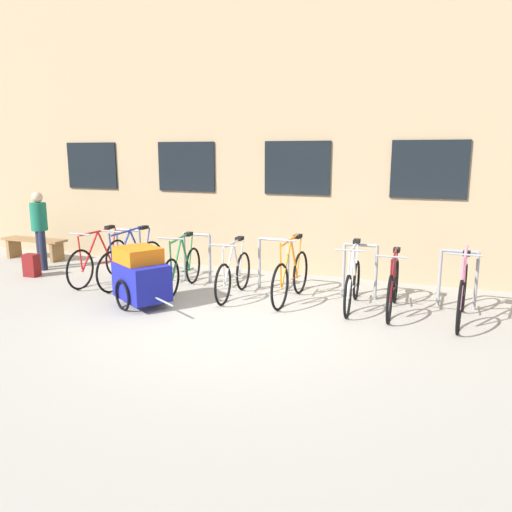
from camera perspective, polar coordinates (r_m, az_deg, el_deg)
The scene contains 15 objects.
ground_plane at distance 7.24m, azimuth -2.88°, elevation -7.51°, with size 42.00×42.00×0.00m, color #9E998E.
storefront_building at distance 12.65m, azimuth 8.57°, elevation 14.30°, with size 28.00×5.79×5.99m.
bike_rack at distance 8.81m, azimuth 1.99°, elevation -0.33°, with size 6.58×0.05×0.92m.
bicycle_silver at distance 8.45m, azimuth -2.54°, elevation -2.08°, with size 0.44×1.65×0.98m.
bicycle_blue at distance 9.44m, azimuth -13.80°, elevation -0.76°, with size 0.44×1.81×1.09m.
bicycle_white at distance 7.98m, azimuth 10.83°, elevation -3.10°, with size 0.44×1.67×1.04m.
bicycle_orange at distance 8.22m, azimuth 3.95°, elevation -2.28°, with size 0.44×1.77×1.10m.
bicycle_red at distance 9.84m, azimuth -17.23°, elevation -0.51°, with size 0.44×1.81×1.02m.
bicycle_maroon at distance 7.91m, azimuth 15.20°, elevation -3.36°, with size 0.44×1.79×0.97m.
bicycle_pink at distance 7.78m, azimuth 22.24°, elevation -3.94°, with size 0.44×1.84×1.09m.
bicycle_green at distance 8.95m, azimuth -8.29°, elevation -1.41°, with size 0.44×1.67×1.01m.
bike_trailer at distance 8.09m, azimuth -12.86°, elevation -2.17°, with size 1.41×1.01×0.94m.
wooden_bench at distance 12.42m, azimuth -23.71°, elevation 1.23°, with size 1.56×0.40×0.47m.
person_by_bench at distance 11.22m, azimuth -23.24°, elevation 3.20°, with size 0.33×0.32×1.59m.
backpack at distance 10.74m, azimuth -23.99°, elevation -0.96°, with size 0.28×0.20×0.44m, color maroon.
Camera 1 is at (2.80, -6.25, 2.37)m, focal length 35.46 mm.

